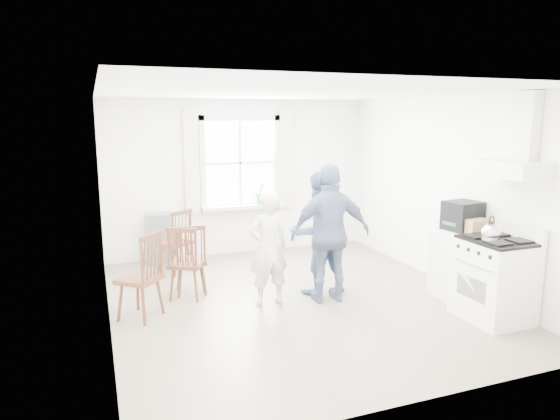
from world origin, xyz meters
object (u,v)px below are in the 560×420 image
object	(u,v)px
gas_stove	(494,279)
windsor_chair_a	(179,234)
stereo_stack	(463,216)
low_cabinet	(458,264)
person_right	(330,234)
windsor_chair_c	(147,266)
person_left	(268,248)
windsor_chair_b	(191,252)
person_mid	(318,233)

from	to	relation	value
gas_stove	windsor_chair_a	world-z (taller)	gas_stove
stereo_stack	gas_stove	bearing A→B (deg)	-97.92
low_cabinet	person_right	xyz separation A→B (m)	(-1.57, 0.50, 0.42)
stereo_stack	windsor_chair_c	distance (m)	3.91
stereo_stack	person_right	xyz separation A→B (m)	(-1.60, 0.50, -0.21)
person_left	person_right	bearing A→B (deg)	164.98
low_cabinet	person_left	xyz separation A→B (m)	(-2.35, 0.65, 0.27)
windsor_chair_b	person_right	xyz separation A→B (m)	(1.61, -0.81, 0.29)
gas_stove	person_left	size ratio (longest dim) A/B	0.78
low_cabinet	windsor_chair_a	world-z (taller)	windsor_chair_a
stereo_stack	windsor_chair_c	size ratio (longest dim) A/B	0.44
person_left	person_mid	size ratio (longest dim) A/B	0.89
windsor_chair_a	low_cabinet	bearing A→B (deg)	-36.35
low_cabinet	windsor_chair_b	bearing A→B (deg)	157.63
windsor_chair_a	person_mid	xyz separation A→B (m)	(1.57, -1.49, 0.22)
low_cabinet	stereo_stack	bearing A→B (deg)	8.37
person_left	person_mid	bearing A→B (deg)	-170.03
gas_stove	low_cabinet	xyz separation A→B (m)	(0.07, 0.70, -0.03)
person_right	windsor_chair_c	bearing A→B (deg)	1.69
windsor_chair_a	windsor_chair_c	xyz separation A→B (m)	(-0.63, -1.63, 0.04)
person_left	person_mid	world-z (taller)	person_mid
windsor_chair_b	person_left	world-z (taller)	person_left
person_right	person_mid	bearing A→B (deg)	-80.07
gas_stove	stereo_stack	bearing A→B (deg)	82.08
windsor_chair_b	windsor_chair_c	bearing A→B (deg)	-135.33
gas_stove	windsor_chair_c	size ratio (longest dim) A/B	1.08
windsor_chair_c	person_mid	size ratio (longest dim) A/B	0.64
windsor_chair_a	person_right	xyz separation A→B (m)	(1.59, -1.83, 0.28)
gas_stove	person_left	bearing A→B (deg)	149.32
low_cabinet	stereo_stack	distance (m)	0.63
gas_stove	person_right	distance (m)	1.96
windsor_chair_a	person_right	size ratio (longest dim) A/B	0.55
person_mid	person_right	size ratio (longest dim) A/B	0.93
stereo_stack	windsor_chair_b	xyz separation A→B (m)	(-3.21, 1.30, -0.50)
stereo_stack	person_mid	xyz separation A→B (m)	(-1.62, 0.83, -0.27)
windsor_chair_c	stereo_stack	bearing A→B (deg)	-10.34
windsor_chair_a	windsor_chair_c	world-z (taller)	windsor_chair_c
windsor_chair_b	gas_stove	bearing A→B (deg)	-32.85
low_cabinet	stereo_stack	xyz separation A→B (m)	(0.03, 0.00, 0.63)
low_cabinet	windsor_chair_b	distance (m)	3.44
windsor_chair_c	person_right	distance (m)	2.24
gas_stove	stereo_stack	world-z (taller)	stereo_stack
stereo_stack	person_mid	distance (m)	1.84
stereo_stack	person_right	size ratio (longest dim) A/B	0.26
stereo_stack	windsor_chair_a	xyz separation A→B (m)	(-3.19, 2.32, -0.49)
person_mid	stereo_stack	bearing A→B (deg)	147.50
low_cabinet	windsor_chair_b	world-z (taller)	windsor_chair_b
low_cabinet	windsor_chair_c	size ratio (longest dim) A/B	0.87
windsor_chair_a	windsor_chair_c	distance (m)	1.74
person_left	person_right	size ratio (longest dim) A/B	0.82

